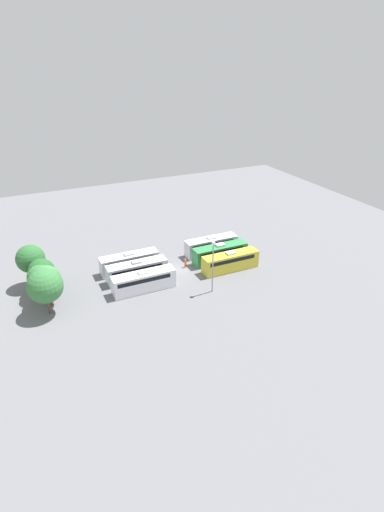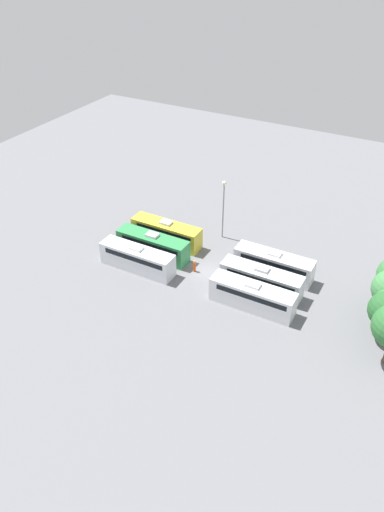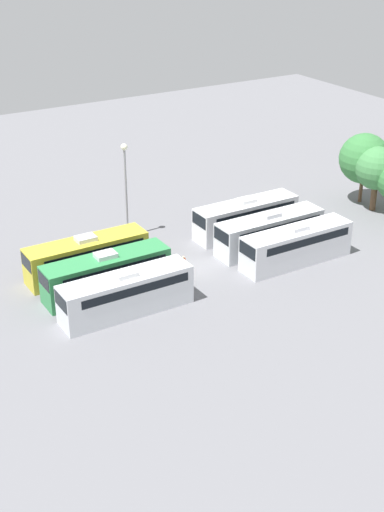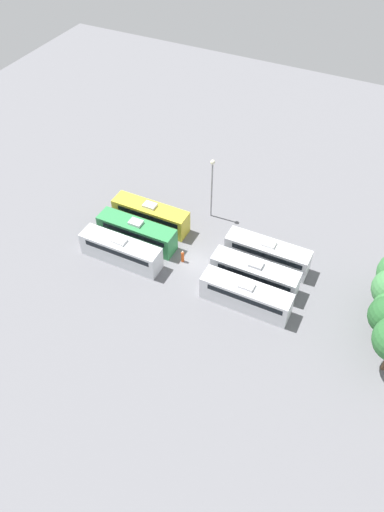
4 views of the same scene
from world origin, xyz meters
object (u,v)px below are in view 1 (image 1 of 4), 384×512
Objects in this scene: tree_1 at (47,280)px; bus_0 at (230,261)px; light_pole at (213,259)px; tree_4 at (31,259)px; tree_0 at (45,286)px; tree_3 at (42,272)px; worker_person at (185,263)px; tree_2 at (41,277)px; bus_3 at (144,281)px; bus_2 at (211,245)px; bus_5 at (129,262)px; bus_4 at (137,270)px; bus_1 at (220,253)px.

bus_0 is at bearing -93.54° from tree_1.
light_pole is 28.60m from tree_4.
tree_0 is 5.73m from tree_3.
light_pole reaches higher than tree_4.
tree_2 is (0.01, 23.74, 2.89)m from worker_person.
tree_0 reaches higher than bus_3.
tree_4 is at bearing 87.37° from bus_2.
bus_0 is 15.76m from bus_3.
tree_3 is at bearing 87.11° from worker_person.
tree_3 is (5.36, 14.35, 2.34)m from bus_3.
bus_5 is 1.41× the size of tree_4.
tree_3 is at bearing 66.61° from light_pole.
worker_person is 25.36m from tree_4.
tree_1 is at bearing 73.69° from light_pole.
worker_person is (0.40, -9.00, -0.89)m from bus_4.
bus_5 is (3.49, 15.83, 0.00)m from bus_1.
tree_1 is 0.90× the size of tree_4.
light_pole is (-9.18, -0.49, 5.06)m from worker_person.
bus_2 is at bearing -92.63° from tree_4.
tree_0 reaches higher than bus_2.
tree_2 reaches higher than bus_5.
tree_2 is (2.28, 0.59, -0.62)m from tree_1.
tree_2 is (-3.03, 30.38, 2.00)m from bus_2.
tree_0 reaches higher than bus_5.
bus_2 is at bearing -77.57° from bus_4.
worker_person is 23.73m from tree_3.
tree_4 is at bearing 60.81° from bus_3.
worker_person is 0.26× the size of tree_1.
bus_1 is at bearing -102.43° from bus_5.
light_pole is 1.22× the size of tree_4.
bus_5 is at bearing 66.01° from bus_0.
bus_4 is 1.57× the size of tree_1.
bus_3 is 5.96× the size of worker_person.
bus_1 is at bearing -35.02° from light_pole.
tree_4 reaches higher than bus_2.
tree_0 is at bearing -177.88° from tree_2.
tree_2 reaches higher than worker_person.
tree_4 reaches higher than tree_3.
tree_0 is (-7.56, 30.21, 2.92)m from bus_2.
tree_3 is at bearing -12.23° from tree_2.
light_pole is (-12.15, -9.76, 4.16)m from bus_5.
tree_1 is (2.25, -0.42, -0.30)m from tree_0.
tree_0 reaches higher than bus_1.
tree_1 is (1.91, 14.01, 2.62)m from bus_3.
light_pole is at bearing 144.98° from bus_1.
bus_4 is at bearing 102.43° from bus_2.
light_pole reaches higher than bus_0.
bus_1 is 29.87m from tree_1.
tree_4 reaches higher than bus_5.
bus_1 is 11.37m from light_pole.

